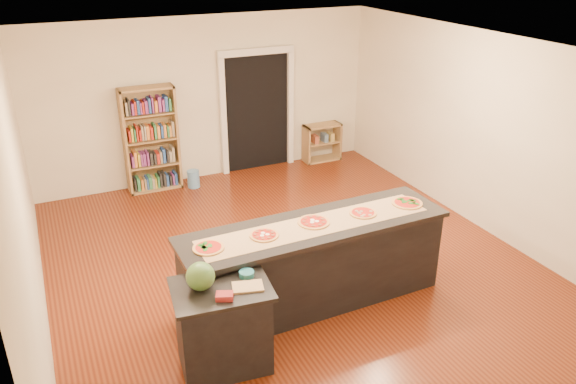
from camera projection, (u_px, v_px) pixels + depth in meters
name	position (u px, v px, depth m)	size (l,w,h in m)	color
room	(295.00, 168.00, 6.76)	(6.00, 7.00, 2.80)	#F2E8CB
doorway	(257.00, 105.00, 10.05)	(1.40, 0.09, 2.21)	black
kitchen_island	(314.00, 263.00, 6.45)	(3.11, 0.84, 1.03)	black
side_counter	(223.00, 326.00, 5.48)	(0.93, 0.68, 0.92)	black
bookshelf	(151.00, 140.00, 9.28)	(0.88, 0.31, 1.77)	#A07E4D
low_shelf	(322.00, 142.00, 10.74)	(0.72, 0.31, 0.72)	#A07E4D
waste_bin	(193.00, 179.00, 9.64)	(0.21, 0.21, 0.30)	#598FC6
kraft_paper	(316.00, 225.00, 6.22)	(2.70, 0.49, 0.00)	#9B7250
watermelon	(200.00, 276.00, 5.22)	(0.27, 0.27, 0.27)	#144214
cutting_board	(248.00, 287.00, 5.28)	(0.29, 0.19, 0.02)	tan
package_red	(225.00, 296.00, 5.11)	(0.16, 0.11, 0.06)	maroon
package_teal	(247.00, 274.00, 5.45)	(0.15, 0.15, 0.06)	#195966
pizza_a	(208.00, 248.00, 5.74)	(0.33, 0.33, 0.02)	#C2894A
pizza_b	(264.00, 235.00, 5.98)	(0.32, 0.32, 0.02)	#C2894A
pizza_c	(314.00, 222.00, 6.26)	(0.34, 0.34, 0.02)	#C2894A
pizza_d	(363.00, 213.00, 6.47)	(0.33, 0.33, 0.02)	#C2894A
pizza_e	(407.00, 203.00, 6.71)	(0.36, 0.36, 0.02)	#C2894A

